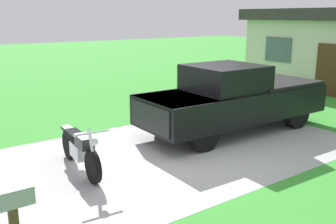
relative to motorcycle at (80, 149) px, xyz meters
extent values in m
plane|color=green|center=(0.25, 2.48, -0.47)|extent=(80.00, 80.00, 0.00)
cube|color=#ACACAC|center=(0.25, 2.48, -0.47)|extent=(5.22, 8.81, 0.01)
cylinder|color=black|center=(0.76, -0.06, -0.14)|extent=(0.67, 0.17, 0.66)
cylinder|color=black|center=(-0.79, 0.06, -0.14)|extent=(0.67, 0.17, 0.66)
cube|color=silver|center=(-0.04, 0.00, -0.05)|extent=(0.58, 0.30, 0.32)
cube|color=#28282D|center=(0.31, -0.03, 0.25)|extent=(0.54, 0.30, 0.24)
cube|color=black|center=(-0.34, 0.03, 0.23)|extent=(0.62, 0.33, 0.12)
cube|color=#28282D|center=(-0.79, 0.06, 0.23)|extent=(0.49, 0.24, 0.08)
cylinder|color=silver|center=(0.76, -0.06, 0.23)|extent=(0.33, 0.09, 0.77)
cylinder|color=silver|center=(0.76, -0.06, 0.55)|extent=(0.10, 0.70, 0.04)
sphere|color=silver|center=(0.88, -0.07, 0.41)|extent=(0.16, 0.16, 0.16)
cylinder|color=black|center=(0.62, 2.89, -0.05)|extent=(0.32, 0.85, 0.84)
cylinder|color=black|center=(-1.02, 2.93, -0.05)|extent=(0.32, 0.85, 0.84)
cylinder|color=black|center=(0.70, 6.39, -0.05)|extent=(0.32, 0.85, 0.84)
cylinder|color=black|center=(-0.94, 6.43, -0.05)|extent=(0.32, 0.85, 0.84)
cube|color=black|center=(-0.16, 4.71, 0.33)|extent=(2.14, 5.65, 0.80)
cube|color=black|center=(-0.20, 2.86, 0.63)|extent=(1.95, 1.95, 0.20)
cube|color=black|center=(-0.17, 4.31, 1.08)|extent=(1.85, 1.94, 0.70)
cube|color=#3F4C56|center=(-0.19, 3.51, 0.98)|extent=(1.70, 0.20, 0.60)
cube|color=black|center=(-0.12, 6.26, 0.58)|extent=(1.96, 2.45, 0.50)
cube|color=black|center=(-0.23, 1.93, 0.33)|extent=(1.70, 0.14, 0.64)
cube|color=gray|center=(2.87, -2.04, 0.68)|extent=(0.26, 0.48, 0.22)
cube|color=#4C2D19|center=(-1.47, 11.33, 0.58)|extent=(1.00, 0.08, 2.10)
cube|color=#4C5966|center=(-3.99, 11.33, 1.23)|extent=(1.40, 0.06, 1.10)
camera|label=1|loc=(7.22, -2.93, 2.71)|focal=40.73mm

